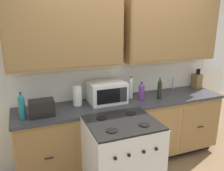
% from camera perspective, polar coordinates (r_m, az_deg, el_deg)
% --- Properties ---
extents(wall_unit, '(4.07, 0.40, 2.56)m').
position_cam_1_polar(wall_unit, '(3.19, 1.90, 10.09)').
color(wall_unit, white).
rests_on(wall_unit, ground_plane).
extents(counter_run, '(2.90, 0.64, 0.92)m').
position_cam_1_polar(counter_run, '(3.36, 3.09, -10.98)').
color(counter_run, black).
rests_on(counter_run, ground_plane).
extents(stove_range, '(0.76, 0.68, 0.95)m').
position_cam_1_polar(stove_range, '(2.75, 2.40, -17.69)').
color(stove_range, white).
rests_on(stove_range, ground_plane).
extents(microwave, '(0.48, 0.37, 0.28)m').
position_cam_1_polar(microwave, '(3.11, -1.32, -1.57)').
color(microwave, white).
rests_on(microwave, counter_run).
extents(toaster, '(0.28, 0.18, 0.19)m').
position_cam_1_polar(toaster, '(2.80, -16.78, -5.28)').
color(toaster, black).
rests_on(toaster, counter_run).
extents(knife_block, '(0.11, 0.14, 0.31)m').
position_cam_1_polar(knife_block, '(4.01, 19.98, 1.14)').
color(knife_block, olive).
rests_on(knife_block, counter_run).
extents(sink_faucet, '(0.02, 0.02, 0.20)m').
position_cam_1_polar(sink_faucet, '(3.78, 14.67, 0.50)').
color(sink_faucet, '#B2B5BA').
rests_on(sink_faucet, counter_run).
extents(paper_towel_roll, '(0.12, 0.12, 0.26)m').
position_cam_1_polar(paper_towel_roll, '(3.03, -8.46, -2.40)').
color(paper_towel_roll, white).
rests_on(paper_towel_roll, counter_run).
extents(bottle_teal, '(0.07, 0.07, 0.31)m').
position_cam_1_polar(bottle_teal, '(2.78, -21.17, -4.69)').
color(bottle_teal, '#1E707A').
rests_on(bottle_teal, counter_run).
extents(bottle_clear, '(0.06, 0.06, 0.31)m').
position_cam_1_polar(bottle_clear, '(3.26, 4.63, -0.54)').
color(bottle_clear, silver).
rests_on(bottle_clear, counter_run).
extents(bottle_dark, '(0.06, 0.06, 0.30)m').
position_cam_1_polar(bottle_dark, '(3.30, 11.54, -0.76)').
color(bottle_dark, black).
rests_on(bottle_dark, counter_run).
extents(bottle_violet, '(0.08, 0.08, 0.26)m').
position_cam_1_polar(bottle_violet, '(3.21, 7.20, -1.41)').
color(bottle_violet, '#663384').
rests_on(bottle_violet, counter_run).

